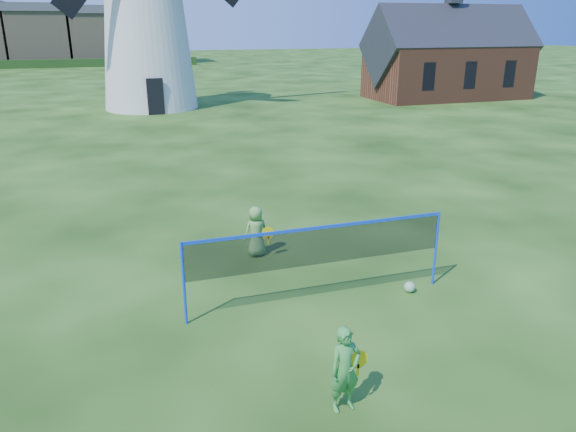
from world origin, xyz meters
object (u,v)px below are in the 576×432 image
Objects in this scene: player_boy at (256,231)px; play_ball at (410,287)px; chapel at (448,59)px; windmill at (144,7)px; badminton_net at (319,247)px; player_girl at (345,369)px.

player_boy is 5.30× the size of play_ball.
play_ball is at bearing -124.69° from chapel.
windmill reaches higher than badminton_net.
windmill is 1.47× the size of chapel.
player_boy is at bearing 131.28° from play_ball.
windmill is 3.32× the size of badminton_net.
player_girl is (-20.64, -28.79, -2.09)m from chapel.
player_girl is at bearing -90.20° from windmill.
badminton_net is at bearing -88.60° from windmill.
chapel is (20.54, -1.39, -3.29)m from windmill.
chapel is 2.26× the size of badminton_net.
badminton_net is 22.95× the size of play_ball.
player_girl is (-0.10, -30.18, -5.38)m from windmill.
chapel is 31.74m from play_ball.
play_ball is (2.53, -27.40, -5.89)m from windmill.
chapel reaches higher than player_girl.
play_ball is at bearing 120.96° from player_boy.
badminton_net is at bearing 174.76° from play_ball.
chapel is at bearing -3.88° from windmill.
player_girl is at bearing 77.13° from player_boy.
player_girl is at bearing -133.52° from play_ball.
windmill is at bearing 91.40° from badminton_net.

